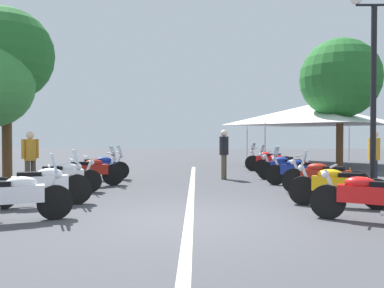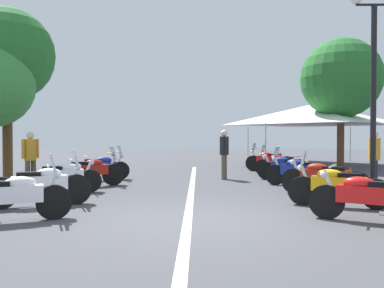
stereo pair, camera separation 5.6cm
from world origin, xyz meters
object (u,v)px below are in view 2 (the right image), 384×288
(motorcycle_left_row_2, at_px, (62,177))
(bystander_2, at_px, (374,155))
(street_lamp_twin_globe, at_px, (374,57))
(motorcycle_right_row_6, at_px, (269,160))
(motorcycle_left_row_0, at_px, (11,196))
(motorcycle_right_row_0, at_px, (369,197))
(motorcycle_left_row_3, at_px, (89,171))
(motorcycle_right_row_2, at_px, (324,178))
(motorcycle_left_row_4, at_px, (100,167))
(traffic_cone_1, at_px, (350,178))
(motorcycle_right_row_1, at_px, (337,185))
(roadside_tree_2, at_px, (341,79))
(motorcycle_left_row_1, at_px, (41,184))
(roadside_tree_1, at_px, (7,55))
(bystander_3, at_px, (30,155))
(event_tent, at_px, (314,114))
(motorcycle_right_row_4, at_px, (286,167))
(motorcycle_right_row_3, at_px, (300,171))
(motorcycle_right_row_5, at_px, (280,164))
(bystander_0, at_px, (224,150))

(motorcycle_left_row_2, relative_size, bystander_2, 1.15)
(street_lamp_twin_globe, bearing_deg, motorcycle_right_row_6, 11.18)
(motorcycle_left_row_0, relative_size, motorcycle_right_row_0, 1.06)
(motorcycle_left_row_3, relative_size, motorcycle_right_row_2, 1.03)
(motorcycle_left_row_4, bearing_deg, traffic_cone_1, -36.32)
(street_lamp_twin_globe, bearing_deg, motorcycle_left_row_3, 77.26)
(motorcycle_right_row_1, height_order, roadside_tree_2, roadside_tree_2)
(motorcycle_left_row_0, xyz_separation_m, motorcycle_left_row_3, (4.80, -0.01, 0.01))
(motorcycle_left_row_1, distance_m, motorcycle_left_row_2, 1.83)
(motorcycle_left_row_3, bearing_deg, roadside_tree_1, 126.71)
(motorcycle_left_row_0, bearing_deg, motorcycle_right_row_0, -22.26)
(motorcycle_left_row_3, distance_m, bystander_3, 1.69)
(motorcycle_right_row_2, xyz_separation_m, event_tent, (10.53, -2.88, 2.18))
(motorcycle_left_row_1, relative_size, motorcycle_right_row_0, 1.08)
(motorcycle_right_row_2, bearing_deg, bystander_2, -115.03)
(street_lamp_twin_globe, height_order, roadside_tree_2, roadside_tree_2)
(motorcycle_right_row_4, xyz_separation_m, roadside_tree_2, (4.65, -3.54, 3.69))
(motorcycle_left_row_1, distance_m, motorcycle_right_row_0, 6.51)
(traffic_cone_1, bearing_deg, motorcycle_right_row_0, 162.20)
(motorcycle_left_row_1, distance_m, street_lamp_twin_globe, 8.45)
(motorcycle_right_row_6, distance_m, event_tent, 5.30)
(motorcycle_left_row_4, relative_size, motorcycle_right_row_3, 1.00)
(motorcycle_right_row_2, xyz_separation_m, bystander_2, (1.23, -1.82, 0.52))
(motorcycle_left_row_3, height_order, roadside_tree_2, roadside_tree_2)
(motorcycle_left_row_1, relative_size, roadside_tree_2, 0.34)
(motorcycle_right_row_2, height_order, motorcycle_right_row_5, motorcycle_right_row_5)
(motorcycle_left_row_3, distance_m, event_tent, 13.05)
(motorcycle_right_row_2, bearing_deg, motorcycle_right_row_3, -54.99)
(motorcycle_right_row_6, xyz_separation_m, event_tent, (3.77, -3.03, 2.17))
(motorcycle_right_row_5, distance_m, traffic_cone_1, 3.68)
(motorcycle_left_row_4, bearing_deg, motorcycle_left_row_1, -114.36)
(motorcycle_right_row_2, distance_m, roadside_tree_2, 9.50)
(motorcycle_right_row_1, xyz_separation_m, motorcycle_right_row_5, (6.63, -0.18, -0.01))
(motorcycle_right_row_5, bearing_deg, motorcycle_right_row_3, 109.92)
(motorcycle_left_row_2, distance_m, bystander_2, 8.64)
(motorcycle_left_row_3, bearing_deg, roadside_tree_2, 5.56)
(bystander_0, xyz_separation_m, roadside_tree_1, (-0.56, 7.37, 3.22))
(traffic_cone_1, bearing_deg, motorcycle_right_row_1, 154.50)
(motorcycle_right_row_0, distance_m, bystander_3, 8.89)
(motorcycle_left_row_0, distance_m, motorcycle_right_row_5, 10.42)
(roadside_tree_1, bearing_deg, motorcycle_left_row_4, -87.35)
(motorcycle_left_row_0, relative_size, bystander_3, 1.21)
(motorcycle_right_row_0, distance_m, motorcycle_right_row_1, 1.52)
(motorcycle_right_row_6, xyz_separation_m, bystander_0, (-3.01, 2.12, 0.54))
(motorcycle_left_row_1, xyz_separation_m, motorcycle_left_row_4, (4.93, -0.01, -0.01))
(motorcycle_left_row_0, xyz_separation_m, motorcycle_left_row_2, (3.36, 0.29, -0.01))
(motorcycle_left_row_4, relative_size, bystander_0, 1.14)
(traffic_cone_1, bearing_deg, bystander_0, 59.60)
(motorcycle_right_row_4, height_order, roadside_tree_2, roadside_tree_2)
(motorcycle_right_row_2, distance_m, bystander_2, 2.25)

